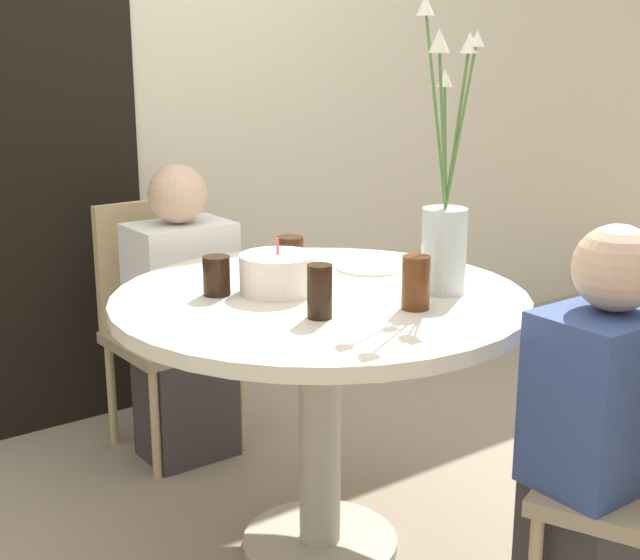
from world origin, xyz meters
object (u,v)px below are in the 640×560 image
Objects in this scene: chair_right_flank at (161,313)px; drink_glass_1 at (290,256)px; person_woman at (183,324)px; flower_vase at (445,218)px; drink_glass_0 at (217,276)px; drink_glass_2 at (416,283)px; side_plate at (370,267)px; birthday_cake at (278,273)px; person_boy at (600,454)px; drink_glass_3 at (320,291)px.

drink_glass_1 is at bearing -85.35° from chair_right_flank.
flower_vase is at bearing -72.01° from person_woman.
person_woman is at bearing 71.19° from drink_glass_0.
drink_glass_0 is 0.77× the size of drink_glass_2.
flower_vase is 0.23m from drink_glass_2.
drink_glass_1 is 0.83× the size of drink_glass_2.
person_woman reaches higher than side_plate.
person_woman reaches higher than drink_glass_0.
birthday_cake is at bearing 145.14° from flower_vase.
drink_glass_3 is at bearing 128.21° from person_boy.
birthday_cake reaches higher than drink_glass_3.
drink_glass_2 is at bearing -155.09° from flower_vase.
chair_right_flank is at bearing 111.32° from side_plate.
drink_glass_2 is 1.02× the size of drink_glass_3.
drink_glass_2 reaches higher than side_plate.
birthday_cake is 1.55× the size of drink_glass_3.
person_woman is at bearing 115.72° from side_plate.
drink_glass_2 is 0.13× the size of person_woman.
person_boy reaches higher than drink_glass_1.
side_plate is at bearing -2.78° from drink_glass_0.
flower_vase reaches higher than person_woman.
person_boy is (0.25, -0.94, -0.34)m from drink_glass_1.
person_boy is at bearing -68.27° from drink_glass_2.
side_plate is 0.19× the size of person_boy.
drink_glass_2 reaches higher than drink_glass_3.
person_woman is at bearing 102.07° from person_boy.
chair_right_flank is 6.40× the size of drink_glass_2.
birthday_cake is at bearing -134.85° from drink_glass_1.
side_plate is (0.37, 0.05, -0.05)m from birthday_cake.
drink_glass_0 is at bearing -106.28° from chair_right_flank.
birthday_cake is 0.26m from drink_glass_3.
drink_glass_2 is at bearing -82.43° from drink_glass_1.
drink_glass_0 is at bearing -168.71° from drink_glass_1.
drink_glass_3 is (0.10, -0.34, 0.01)m from drink_glass_0.
flower_vase is 0.64m from drink_glass_0.
drink_glass_1 is at bearing 104.78° from person_boy.
person_woman reaches higher than drink_glass_3.
drink_glass_2 is at bearing -84.76° from chair_right_flank.
flower_vase is 0.44m from drink_glass_3.
birthday_cake is 0.38m from side_plate.
drink_glass_1 is 1.03m from person_boy.
drink_glass_1 reaches higher than drink_glass_0.
birthday_cake is 1.52× the size of drink_glass_2.
drink_glass_2 is at bearing -50.49° from drink_glass_0.
person_woman is (-0.31, 0.64, -0.29)m from side_plate.
drink_glass_3 is at bearing -114.86° from drink_glass_1.
birthday_cake is at bearing 120.24° from drink_glass_2.
person_woman is at bearing -90.00° from chair_right_flank.
person_woman is 1.53m from person_boy.
birthday_cake is 1.06× the size of side_plate.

